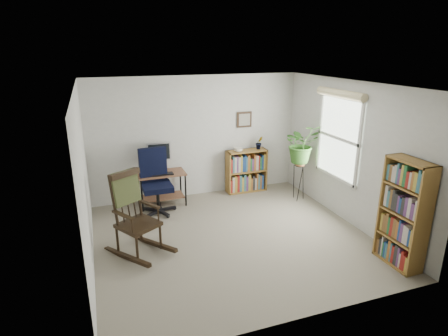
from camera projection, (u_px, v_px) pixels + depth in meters
name	position (u px, v px, depth m)	size (l,w,h in m)	color
floor	(232.00, 238.00, 5.97)	(4.20, 4.00, 0.00)	gray
ceiling	(234.00, 85.00, 5.23)	(4.20, 4.00, 0.00)	silver
wall_back	(197.00, 137.00, 7.39)	(4.20, 0.00, 2.40)	silver
wall_front	(303.00, 223.00, 3.81)	(4.20, 0.00, 2.40)	silver
wall_left	(84.00, 183.00, 4.93)	(0.00, 4.00, 2.40)	silver
wall_right	(350.00, 153.00, 6.27)	(0.00, 4.00, 2.40)	silver
window	(338.00, 138.00, 6.46)	(0.12, 1.20, 1.50)	silver
desk	(162.00, 189.00, 7.14)	(0.89, 0.49, 0.64)	brown
monitor	(159.00, 157.00, 7.08)	(0.46, 0.16, 0.56)	#B2B2B6
keyboard	(162.00, 174.00, 6.93)	(0.40, 0.15, 0.03)	black
office_chair	(157.00, 182.00, 6.69)	(0.65, 0.65, 1.19)	black
rocking_chair	(138.00, 214.00, 5.36)	(0.65, 1.08, 1.25)	black
low_bookshelf	(246.00, 171.00, 7.78)	(0.84, 0.28, 0.89)	olive
tall_bookshelf	(404.00, 214.00, 5.04)	(0.28, 0.66, 1.52)	olive
plant_stand	(299.00, 180.00, 7.35)	(0.23, 0.23, 0.83)	black
spider_plant	(303.00, 125.00, 7.02)	(1.69, 1.88, 1.46)	#346824
potted_plant_small	(259.00, 146.00, 7.72)	(0.13, 0.24, 0.11)	#346824
framed_picture	(244.00, 120.00, 7.59)	(0.32, 0.04, 0.32)	black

